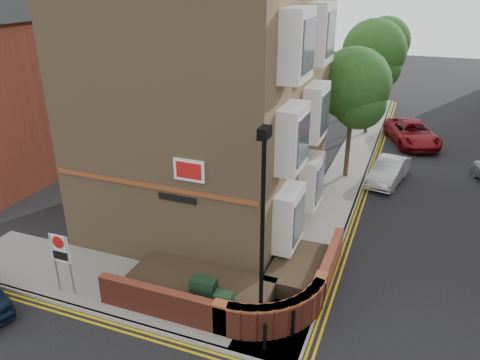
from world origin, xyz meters
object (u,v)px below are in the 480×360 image
Objects in this scene: lamppost at (262,235)px; silver_car_near at (389,171)px; utility_cabinet_large at (204,295)px; zone_sign at (61,253)px.

silver_car_near is (2.56, 12.96, -2.72)m from lamppost.
utility_cabinet_large is (-1.90, 0.10, -2.62)m from lamppost.
zone_sign is at bearing -112.70° from silver_car_near.
zone_sign is 0.58× the size of silver_car_near.
utility_cabinet_large is at bearing -97.99° from silver_car_near.
utility_cabinet_large is at bearing 9.69° from zone_sign.
silver_car_near is at bearing 78.81° from lamppost.
utility_cabinet_large is 4.86m from zone_sign.
zone_sign is (-6.60, -0.70, -1.70)m from lamppost.
lamppost is at bearing 6.07° from zone_sign.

